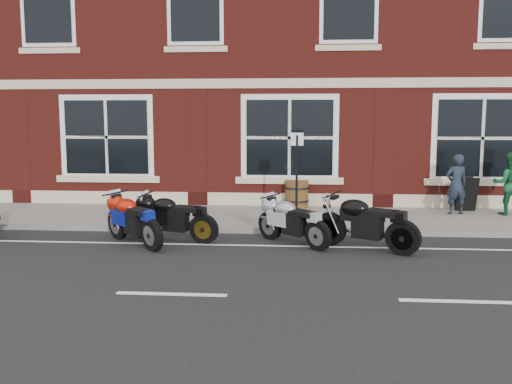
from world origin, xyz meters
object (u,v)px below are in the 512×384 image
Objects in this scene: parking_sign at (297,171)px; barrel_planter at (297,194)px; moto_sport_silver at (293,220)px; moto_sport_red at (134,218)px; moto_sport_black at (173,216)px; pedestrian_right at (509,184)px; a_board_sign at (466,194)px; moto_naked_black at (364,221)px; pedestrian_left at (456,184)px.

barrel_planter is at bearing 86.46° from parking_sign.
barrel_planter is (0.04, 3.93, -0.02)m from moto_sport_silver.
moto_sport_silver is 0.72× the size of parking_sign.
moto_sport_red is 3.88m from parking_sign.
parking_sign is at bearing -38.49° from moto_sport_black.
pedestrian_right is 1.74× the size of a_board_sign.
moto_naked_black is at bearing -79.62° from moto_sport_black.
pedestrian_left is 4.18m from parking_sign.
moto_sport_silver is (3.14, 0.25, -0.03)m from moto_sport_red.
moto_sport_silver is at bearing -147.08° from a_board_sign.
moto_sport_red is 5.24m from barrel_planter.
moto_sport_black is at bearing 130.73° from moto_sport_silver.
parking_sign is (-1.31, 2.16, 0.74)m from moto_naked_black.
pedestrian_right is (5.25, 3.23, 0.39)m from moto_sport_silver.
moto_naked_black reaches higher than barrel_planter.
moto_sport_black is 1.00× the size of moto_naked_black.
moto_sport_red is at bearing -127.24° from barrel_planter.
pedestrian_left is at bearing 15.42° from parking_sign.
a_board_sign reaches higher than barrel_planter.
moto_naked_black is at bearing -45.74° from moto_sport_red.
barrel_planter is 0.35× the size of parking_sign.
a_board_sign reaches higher than moto_naked_black.
pedestrian_left is 1.27m from pedestrian_right.
a_board_sign is at bearing -44.43° from moto_sport_black.
moto_sport_red is at bearing 14.51° from pedestrian_left.
moto_sport_black reaches higher than moto_sport_silver.
moto_sport_red is 0.80× the size of moto_naked_black.
pedestrian_left reaches higher than moto_sport_black.
moto_sport_black is at bearing 30.82° from pedestrian_right.
parking_sign reaches higher than barrel_planter.
moto_sport_silver is 2.00m from parking_sign.
moto_sport_silver is at bearing -90.56° from barrel_planter.
moto_naked_black reaches higher than moto_sport_silver.
barrel_planter is at bearing 47.73° from moto_naked_black.
moto_sport_silver is 5.12m from pedestrian_left.
parking_sign is at bearing 7.98° from pedestrian_left.
moto_naked_black is 2.18× the size of a_board_sign.
a_board_sign is at bearing 20.30° from parking_sign.
pedestrian_right is at bearing -7.62° from barrel_planter.
a_board_sign reaches higher than moto_sport_black.
moto_sport_red reaches higher than moto_sport_black.
moto_sport_red is 0.75× the size of parking_sign.
moto_sport_black is 2.45m from moto_sport_silver.
pedestrian_left reaches higher than barrel_planter.
moto_sport_silver is at bearing -95.61° from parking_sign.
pedestrian_left is 0.76m from a_board_sign.
moto_sport_black is 2.17× the size of a_board_sign.
pedestrian_right is at bearing 11.18° from parking_sign.
pedestrian_left is at bearing -5.97° from moto_naked_black.
pedestrian_right is (3.89, 3.57, 0.33)m from moto_naked_black.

